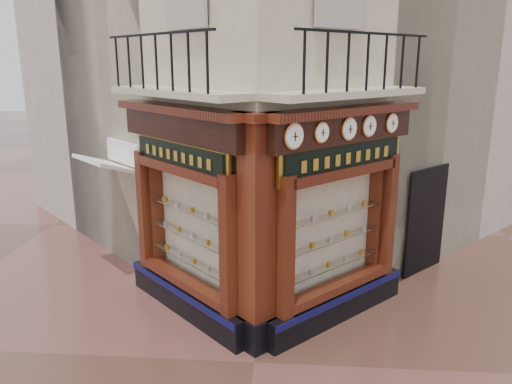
# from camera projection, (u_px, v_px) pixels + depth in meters

# --- Properties ---
(ground) EXTENTS (80.00, 80.00, 0.00)m
(ground) POSITION_uv_depth(u_px,v_px,m) (254.00, 362.00, 8.07)
(ground) COLOR #513025
(ground) RESTS_ON ground
(main_building) EXTENTS (11.31, 11.31, 12.00)m
(main_building) POSITION_uv_depth(u_px,v_px,m) (274.00, 8.00, 12.48)
(main_building) COLOR beige
(main_building) RESTS_ON ground
(neighbour_left) EXTENTS (11.31, 11.31, 11.00)m
(neighbour_left) POSITION_uv_depth(u_px,v_px,m) (196.00, 35.00, 15.18)
(neighbour_left) COLOR beige
(neighbour_left) RESTS_ON ground
(neighbour_right) EXTENTS (11.31, 11.31, 11.00)m
(neighbour_right) POSITION_uv_depth(u_px,v_px,m) (360.00, 34.00, 14.81)
(neighbour_right) COLOR beige
(neighbour_right) RESTS_ON ground
(shopfront_left) EXTENTS (2.86, 2.86, 3.98)m
(shopfront_left) POSITION_uv_depth(u_px,v_px,m) (185.00, 215.00, 9.18)
(shopfront_left) COLOR black
(shopfront_left) RESTS_ON ground
(shopfront_right) EXTENTS (2.86, 2.86, 3.98)m
(shopfront_right) POSITION_uv_depth(u_px,v_px,m) (339.00, 219.00, 8.98)
(shopfront_right) COLOR black
(shopfront_right) RESTS_ON ground
(corner_pilaster) EXTENTS (0.85, 0.85, 3.98)m
(corner_pilaster) POSITION_uv_depth(u_px,v_px,m) (257.00, 238.00, 8.06)
(corner_pilaster) COLOR black
(corner_pilaster) RESTS_ON ground
(balcony) EXTENTS (5.94, 2.97, 1.03)m
(balcony) POSITION_uv_depth(u_px,v_px,m) (261.00, 92.00, 8.43)
(balcony) COLOR beige
(balcony) RESTS_ON ground
(clock_a) EXTENTS (0.32, 0.32, 0.41)m
(clock_a) POSITION_uv_depth(u_px,v_px,m) (294.00, 136.00, 7.55)
(clock_a) COLOR #C98843
(clock_a) RESTS_ON ground
(clock_b) EXTENTS (0.27, 0.27, 0.34)m
(clock_b) POSITION_uv_depth(u_px,v_px,m) (321.00, 133.00, 7.94)
(clock_b) COLOR #C98843
(clock_b) RESTS_ON ground
(clock_c) EXTENTS (0.31, 0.31, 0.39)m
(clock_c) POSITION_uv_depth(u_px,v_px,m) (349.00, 129.00, 8.37)
(clock_c) COLOR #C98843
(clock_c) RESTS_ON ground
(clock_d) EXTENTS (0.30, 0.30, 0.38)m
(clock_d) POSITION_uv_depth(u_px,v_px,m) (369.00, 126.00, 8.72)
(clock_d) COLOR #C98843
(clock_d) RESTS_ON ground
(clock_e) EXTENTS (0.29, 0.29, 0.36)m
(clock_e) POSITION_uv_depth(u_px,v_px,m) (392.00, 123.00, 9.15)
(clock_e) COLOR #C98843
(clock_e) RESTS_ON ground
(awning) EXTENTS (1.69, 1.69, 0.36)m
(awning) POSITION_uv_depth(u_px,v_px,m) (114.00, 272.00, 11.54)
(awning) COLOR white
(awning) RESTS_ON ground
(signboard_left) EXTENTS (2.10, 2.10, 0.56)m
(signboard_left) POSITION_uv_depth(u_px,v_px,m) (179.00, 156.00, 8.85)
(signboard_left) COLOR gold
(signboard_left) RESTS_ON ground
(signboard_right) EXTENTS (2.29, 2.29, 0.61)m
(signboard_right) POSITION_uv_depth(u_px,v_px,m) (345.00, 158.00, 8.63)
(signboard_right) COLOR gold
(signboard_right) RESTS_ON ground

